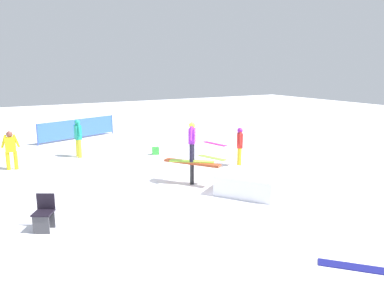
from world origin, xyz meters
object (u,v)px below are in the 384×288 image
at_px(bystander_red, 240,145).
at_px(loose_snowboard_navy, 352,267).
at_px(loose_snowboard_magenta, 215,144).
at_px(folding_chair, 44,214).
at_px(backpack_on_snow, 156,151).
at_px(rail_feature, 192,165).
at_px(bystander_teal, 78,136).
at_px(loose_snowboard_lime, 212,158).
at_px(main_rider_on_rail, 192,143).
at_px(bystander_yellow, 11,148).

distance_m(bystander_red, loose_snowboard_navy, 7.83).
xyz_separation_m(loose_snowboard_magenta, folding_chair, (-6.59, 9.19, 0.40)).
distance_m(loose_snowboard_magenta, loose_snowboard_navy, 12.16).
distance_m(loose_snowboard_magenta, folding_chair, 11.31).
xyz_separation_m(loose_snowboard_magenta, backpack_on_snow, (-0.61, 3.59, 0.16)).
bearing_deg(backpack_on_snow, rail_feature, -80.20).
bearing_deg(folding_chair, loose_snowboard_magenta, 65.83).
height_order(rail_feature, bystander_red, bystander_red).
bearing_deg(loose_snowboard_magenta, bystander_teal, 72.70).
bearing_deg(loose_snowboard_lime, bystander_teal, 40.55).
bearing_deg(main_rider_on_rail, backpack_on_snow, -61.05).
bearing_deg(bystander_red, loose_snowboard_navy, 11.93).
distance_m(bystander_red, bystander_yellow, 8.82).
bearing_deg(backpack_on_snow, folding_chair, -114.48).
xyz_separation_m(main_rider_on_rail, bystander_red, (1.11, -2.79, -0.56)).
height_order(rail_feature, main_rider_on_rail, main_rider_on_rail).
xyz_separation_m(rail_feature, bystander_teal, (5.83, 2.40, 0.27)).
bearing_deg(rail_feature, loose_snowboard_navy, 146.95).
bearing_deg(loose_snowboard_magenta, bystander_red, 147.68).
bearing_deg(loose_snowboard_lime, bystander_yellow, 55.86).
distance_m(main_rider_on_rail, folding_chair, 5.17).
xyz_separation_m(bystander_red, loose_snowboard_navy, (-7.31, 2.67, -0.86)).
relative_size(main_rider_on_rail, backpack_on_snow, 3.99).
bearing_deg(bystander_teal, folding_chair, -23.00).
height_order(loose_snowboard_magenta, folding_chair, folding_chair).
distance_m(bystander_red, backpack_on_snow, 4.12).
height_order(bystander_red, backpack_on_snow, bystander_red).
bearing_deg(loose_snowboard_navy, bystander_red, 117.04).
height_order(bystander_red, loose_snowboard_navy, bystander_red).
bearing_deg(loose_snowboard_magenta, loose_snowboard_navy, 147.79).
xyz_separation_m(rail_feature, loose_snowboard_magenta, (5.22, -4.30, -0.64)).
relative_size(rail_feature, bystander_teal, 1.10).
height_order(bystander_red, loose_snowboard_lime, bystander_red).
distance_m(bystander_yellow, loose_snowboard_magenta, 9.46).
xyz_separation_m(rail_feature, backpack_on_snow, (4.60, -0.72, -0.49)).
height_order(bystander_yellow, folding_chair, bystander_yellow).
relative_size(bystander_teal, folding_chair, 1.88).
relative_size(bystander_teal, backpack_on_snow, 4.86).
xyz_separation_m(rail_feature, loose_snowboard_lime, (2.78, -2.59, -0.64)).
distance_m(bystander_teal, loose_snowboard_navy, 12.32).
relative_size(bystander_red, loose_snowboard_navy, 1.23).
bearing_deg(main_rider_on_rail, folding_chair, 53.50).
bearing_deg(bystander_teal, bystander_red, 43.79).
bearing_deg(main_rider_on_rail, rail_feature, 0.00).
relative_size(loose_snowboard_magenta, folding_chair, 1.76).
xyz_separation_m(main_rider_on_rail, backpack_on_snow, (4.60, -0.72, -1.26)).
distance_m(rail_feature, loose_snowboard_lime, 3.85).
relative_size(main_rider_on_rail, bystander_yellow, 0.90).
height_order(bystander_teal, backpack_on_snow, bystander_teal).
bearing_deg(rail_feature, bystander_red, -102.51).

